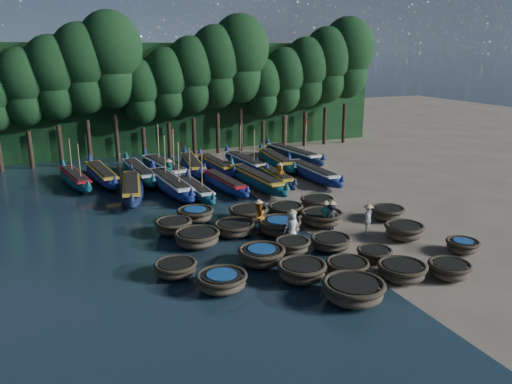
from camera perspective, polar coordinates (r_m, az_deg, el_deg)
name	(u,v)px	position (r m, az deg, el deg)	size (l,w,h in m)	color
ground	(291,222)	(28.63, 4.07, -3.39)	(120.00, 120.00, 0.00)	gray
foliage_wall	(182,97)	(49.28, -8.50, 10.68)	(40.00, 3.00, 10.00)	black
coracle_2	(353,290)	(20.12, 11.08, -10.96)	(2.91, 2.91, 0.85)	brown
coracle_3	(402,270)	(22.44, 16.32, -8.60)	(2.13, 2.13, 0.71)	brown
coracle_4	(449,269)	(23.20, 21.23, -8.23)	(1.85, 1.85, 0.72)	brown
coracle_5	(222,281)	(20.68, -3.95, -10.09)	(2.35, 2.35, 0.73)	brown
coracle_6	(302,271)	(21.48, 5.25, -8.95)	(2.32, 2.32, 0.81)	brown
coracle_7	(347,267)	(22.30, 10.40, -8.43)	(2.06, 2.06, 0.66)	brown
coracle_8	(374,254)	(23.89, 13.39, -6.94)	(1.80, 1.80, 0.63)	brown
coracle_9	(463,246)	(26.21, 22.53, -5.67)	(1.69, 1.69, 0.63)	brown
coracle_10	(175,268)	(22.14, -9.19, -8.58)	(2.30, 2.30, 0.65)	brown
coracle_11	(262,255)	(22.87, 0.65, -7.25)	(2.26, 2.26, 0.82)	brown
coracle_12	(293,246)	(24.23, 4.20, -6.12)	(1.74, 1.74, 0.68)	brown
coracle_13	(331,242)	(24.85, 8.53, -5.70)	(2.13, 2.13, 0.67)	brown
coracle_14	(404,231)	(26.95, 16.58, -4.26)	(2.38, 2.38, 0.81)	brown
coracle_15	(197,238)	(25.14, -6.74, -5.21)	(2.47, 2.47, 0.78)	brown
coracle_16	(235,228)	(26.40, -2.47, -4.12)	(2.33, 2.33, 0.73)	brown
coracle_17	(280,226)	(26.49, 2.70, -3.89)	(2.62, 2.62, 0.84)	brown
coracle_18	(322,217)	(28.11, 7.51, -2.90)	(2.68, 2.68, 0.78)	brown
coracle_19	(388,213)	(29.72, 14.82, -2.29)	(2.10, 2.10, 0.74)	brown
coracle_20	(174,226)	(26.92, -9.40, -3.86)	(2.27, 2.27, 0.77)	brown
coracle_21	(195,214)	(28.58, -6.95, -2.55)	(2.13, 2.13, 0.78)	brown
coracle_22	(248,213)	(28.45, -0.87, -2.47)	(2.68, 2.68, 0.82)	brown
coracle_23	(286,210)	(29.16, 3.40, -2.09)	(2.33, 2.33, 0.77)	brown
coracle_24	(317,202)	(31.02, 7.00, -1.16)	(2.10, 2.10, 0.68)	brown
long_boat_2	(132,188)	(34.15, -13.99, 0.41)	(2.80, 8.37, 1.49)	#10193C
long_boat_3	(170,184)	(34.52, -9.76, 0.88)	(2.21, 8.84, 3.76)	navy
long_boat_4	(194,189)	(33.53, -7.06, 0.34)	(1.65, 7.28, 3.10)	#0E3D4F
long_boat_5	(224,183)	(34.78, -3.65, 1.02)	(1.97, 7.34, 1.30)	navy
long_boat_6	(256,180)	(35.25, 0.03, 1.42)	(2.20, 8.76, 1.55)	#0E3D4F
long_boat_7	(274,176)	(36.64, 2.09, 1.83)	(1.51, 7.37, 1.30)	#10193C
long_boat_8	(313,173)	(37.55, 6.52, 2.18)	(1.55, 8.26, 1.45)	navy
long_boat_9	(75,179)	(38.12, -19.98, 1.45)	(2.58, 7.56, 3.26)	#0E3D4F
long_boat_10	(102,175)	(38.50, -17.22, 1.91)	(2.35, 8.37, 1.48)	navy
long_boat_11	(139,172)	(38.46, -13.26, 2.21)	(2.02, 8.56, 1.51)	#0E3D4F
long_boat_12	(165,168)	(39.20, -10.41, 2.70)	(2.98, 9.00, 3.87)	#10193C
long_boat_13	(192,165)	(40.29, -7.29, 3.09)	(2.32, 8.04, 1.42)	navy
long_boat_14	(216,165)	(40.14, -4.62, 3.09)	(1.77, 7.75, 1.37)	navy
long_boat_15	(245,163)	(40.78, -1.24, 3.39)	(1.85, 8.09, 3.44)	navy
long_boat_16	(276,160)	(41.53, 2.29, 3.63)	(2.17, 8.32, 1.47)	#0E3D4F
long_boat_17	(293,154)	(43.77, 4.24, 4.32)	(2.66, 8.97, 3.84)	#10193C
fisherman_0	(292,226)	(25.37, 4.11, -3.85)	(0.87, 0.62, 1.87)	silver
fisherman_1	(325,214)	(27.34, 7.92, -2.48)	(0.67, 0.65, 1.75)	#1B7168
fisherman_2	(258,216)	(26.51, 0.27, -2.81)	(1.07, 1.11, 1.99)	#B36417
fisherman_3	(331,215)	(27.38, 8.61, -2.63)	(1.10, 0.78, 1.75)	black
fisherman_4	(368,220)	(26.82, 12.67, -3.09)	(0.91, 1.02, 1.86)	silver
fisherman_5	(169,172)	(36.68, -9.89, 2.28)	(1.69, 1.19, 1.96)	#1B7168
fisherman_6	(280,174)	(35.53, 2.74, 2.03)	(0.94, 0.96, 1.87)	#B36417
tree_1	(22,86)	(44.09, -25.14, 10.88)	(4.09, 4.09, 9.65)	black
tree_2	(53,77)	(44.05, -22.21, 12.09)	(4.51, 4.51, 10.63)	black
tree_3	(82,68)	(44.13, -19.25, 13.26)	(4.92, 4.92, 11.60)	black
tree_4	(111,59)	(44.34, -16.29, 14.39)	(5.34, 5.34, 12.58)	black
tree_5	(141,91)	(44.82, -13.05, 11.16)	(3.68, 3.68, 8.68)	black
tree_6	(167,82)	(45.23, -10.18, 12.22)	(4.09, 4.09, 9.65)	black
tree_7	(192,74)	(45.77, -7.34, 13.23)	(4.51, 4.51, 10.63)	black
tree_8	(216,66)	(46.42, -4.56, 14.18)	(4.92, 4.92, 11.60)	black
tree_9	(240,58)	(47.19, -1.84, 15.07)	(5.34, 5.34, 12.58)	black
tree_10	(263,87)	(48.19, 0.80, 11.89)	(3.68, 3.68, 8.68)	black
tree_11	(285,79)	(49.12, 3.32, 12.73)	(4.09, 4.09, 9.65)	black
tree_12	(306,72)	(50.14, 5.76, 13.52)	(4.51, 4.51, 10.63)	black
tree_13	(327,64)	(51.25, 8.11, 14.26)	(4.92, 4.92, 11.60)	black
tree_14	(347,57)	(52.46, 10.37, 14.94)	(5.34, 5.34, 12.58)	black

